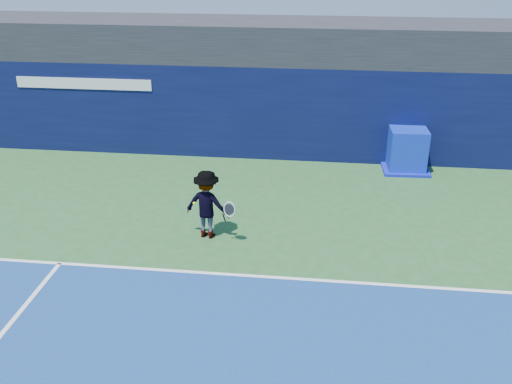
% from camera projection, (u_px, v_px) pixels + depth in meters
% --- Properties ---
extents(ground, '(80.00, 80.00, 0.00)m').
position_uv_depth(ground, '(268.00, 376.00, 9.52)').
color(ground, '#295B2A').
rests_on(ground, ground).
extents(baseline, '(24.00, 0.10, 0.01)m').
position_uv_depth(baseline, '(282.00, 278.00, 12.23)').
color(baseline, white).
rests_on(baseline, ground).
extents(stadium_band, '(36.00, 3.00, 1.20)m').
position_uv_depth(stadium_band, '(304.00, 40.00, 18.43)').
color(stadium_band, black).
rests_on(stadium_band, back_wall_assembly).
extents(back_wall_assembly, '(36.00, 1.03, 3.00)m').
position_uv_depth(back_wall_assembly, '(301.00, 112.00, 18.40)').
color(back_wall_assembly, '#090E35').
rests_on(back_wall_assembly, ground).
extents(equipment_cart, '(1.45, 1.45, 1.34)m').
position_uv_depth(equipment_cart, '(406.00, 151.00, 17.66)').
color(equipment_cart, '#0C24B5').
rests_on(equipment_cart, ground).
extents(tennis_player, '(1.35, 0.82, 1.70)m').
position_uv_depth(tennis_player, '(207.00, 204.00, 13.61)').
color(tennis_player, silver).
rests_on(tennis_player, ground).
extents(tennis_ball, '(0.07, 0.07, 0.07)m').
position_uv_depth(tennis_ball, '(194.00, 203.00, 13.28)').
color(tennis_ball, '#CCE419').
rests_on(tennis_ball, ground).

